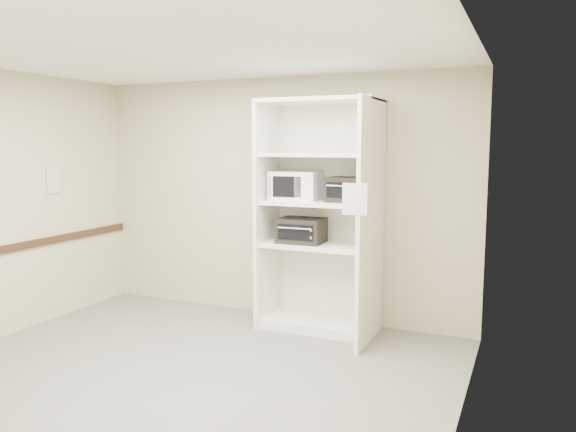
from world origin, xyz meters
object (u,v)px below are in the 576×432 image
at_px(microwave, 296,186).
at_px(toaster_oven_upper, 350,190).
at_px(shelving_unit, 323,224).
at_px(toaster_oven_lower, 302,230).

xyz_separation_m(microwave, toaster_oven_upper, (0.60, -0.01, -0.02)).
xyz_separation_m(shelving_unit, toaster_oven_lower, (-0.24, -0.03, -0.08)).
distance_m(shelving_unit, microwave, 0.51).
height_order(toaster_oven_upper, toaster_oven_lower, toaster_oven_upper).
bearing_deg(toaster_oven_lower, microwave, 143.68).
bearing_deg(toaster_oven_lower, shelving_unit, 5.24).
distance_m(microwave, toaster_oven_upper, 0.60).
height_order(microwave, toaster_oven_upper, microwave).
relative_size(toaster_oven_upper, toaster_oven_lower, 0.94).
bearing_deg(toaster_oven_upper, shelving_unit, -167.22).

